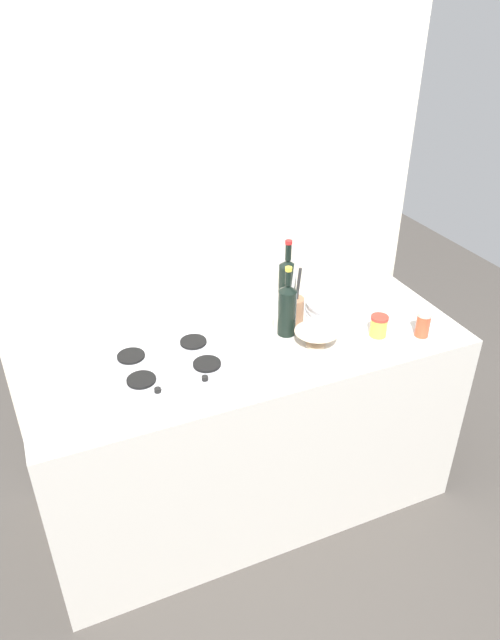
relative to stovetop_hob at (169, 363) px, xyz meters
name	(u,v)px	position (x,y,z in m)	size (l,w,h in m)	color
ground_plane	(250,497)	(0.35, 0.01, -0.91)	(6.00, 6.00, 0.00)	#47423D
counter_block	(250,428)	(0.35, 0.01, -0.46)	(1.80, 0.70, 0.90)	beige
backsplash_panel	(216,245)	(0.35, 0.39, 0.28)	(1.90, 0.06, 2.38)	beige
stovetop_hob	(169,363)	(0.00, 0.00, 0.00)	(0.51, 0.37, 0.04)	#B2B2B7
plate_stack	(333,306)	(0.79, 0.11, 0.02)	(0.25, 0.25, 0.08)	white
wine_bottle_leftmost	(287,309)	(0.52, 0.03, 0.11)	(0.08, 0.08, 0.31)	black
wine_bottle_mid_left	(287,283)	(0.62, 0.23, 0.11)	(0.08, 0.08, 0.33)	black
mixing_bowl	(316,338)	(0.59, -0.10, 0.02)	(0.18, 0.18, 0.07)	beige
butter_dish	(254,326)	(0.40, 0.10, 0.02)	(0.15, 0.09, 0.06)	silver
utensil_crock	(294,308)	(0.59, 0.11, 0.05)	(0.09, 0.09, 0.28)	#996B4C
condiment_jar_front	(379,326)	(0.87, -0.13, 0.03)	(0.07, 0.07, 0.09)	gold
condiment_jar_rear	(423,324)	(1.04, -0.20, 0.04)	(0.06, 0.06, 0.11)	#C64C2D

